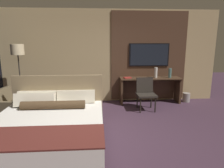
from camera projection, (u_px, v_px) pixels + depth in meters
ground_plane at (105, 139)px, 3.88m from camera, size 16.00×16.00×0.00m
wall_back_tv_panel at (108, 57)px, 6.13m from camera, size 7.20×0.09×2.80m
bed at (49, 127)px, 3.69m from camera, size 2.01×2.23×1.11m
desk at (150, 85)px, 6.13m from camera, size 1.83×0.50×0.78m
tv at (149, 55)px, 6.13m from camera, size 1.24×0.04×0.69m
desk_chair at (145, 91)px, 5.49m from camera, size 0.52×0.51×0.88m
armchair_by_window at (15, 108)px, 4.87m from camera, size 0.83×0.84×0.76m
floor_lamp at (18, 55)px, 5.34m from camera, size 0.34×0.34×1.79m
vase_tall at (156, 72)px, 6.03m from camera, size 0.09×0.09×0.31m
vase_short at (170, 73)px, 6.02m from camera, size 0.09×0.09×0.28m
book at (127, 78)px, 5.94m from camera, size 0.26×0.22×0.03m
waste_bin at (186, 97)px, 6.25m from camera, size 0.22×0.22×0.28m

